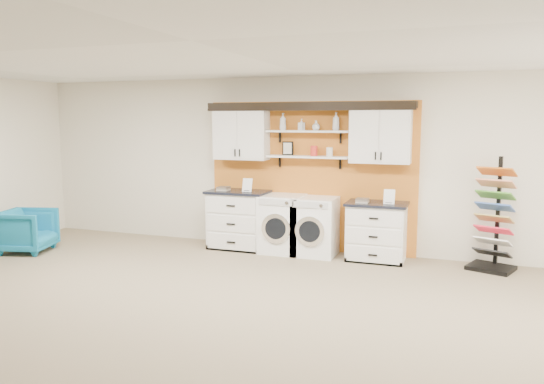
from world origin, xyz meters
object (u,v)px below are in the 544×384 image
at_px(washer, 283,224).
at_px(sample_rack, 493,234).
at_px(dryer, 315,226).
at_px(base_cabinet_right, 376,231).
at_px(base_cabinet_left, 239,219).
at_px(armchair, 27,231).

distance_m(washer, sample_rack, 3.12).
height_order(washer, dryer, washer).
relative_size(base_cabinet_right, washer, 0.98).
relative_size(base_cabinet_left, armchair, 1.29).
xyz_separation_m(dryer, armchair, (-4.41, -1.37, -0.11)).
distance_m(base_cabinet_left, base_cabinet_right, 2.26).
height_order(base_cabinet_right, washer, washer).
xyz_separation_m(washer, armchair, (-3.87, -1.37, -0.12)).
bearing_deg(dryer, sample_rack, 0.80).
height_order(base_cabinet_right, armchair, base_cabinet_right).
relative_size(washer, armchair, 1.22).
relative_size(base_cabinet_left, base_cabinet_right, 1.09).
distance_m(base_cabinet_left, washer, 0.77).
distance_m(base_cabinet_left, sample_rack, 3.89).
bearing_deg(washer, sample_rack, 0.66).
xyz_separation_m(base_cabinet_left, dryer, (1.31, -0.00, -0.02)).
relative_size(base_cabinet_left, washer, 1.06).
bearing_deg(washer, base_cabinet_right, 0.13).
bearing_deg(armchair, base_cabinet_left, -80.42).
xyz_separation_m(base_cabinet_left, armchair, (-3.10, -1.38, -0.13)).
height_order(washer, sample_rack, sample_rack).
xyz_separation_m(washer, sample_rack, (3.12, 0.04, 0.05)).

